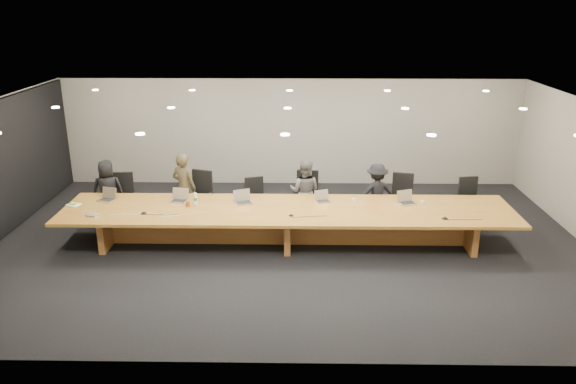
# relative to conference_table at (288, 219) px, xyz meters

# --- Properties ---
(ground) EXTENTS (12.00, 12.00, 0.00)m
(ground) POSITION_rel_conference_table_xyz_m (0.00, 0.00, -0.52)
(ground) COLOR black
(ground) RESTS_ON ground
(back_wall) EXTENTS (12.00, 0.02, 2.80)m
(back_wall) POSITION_rel_conference_table_xyz_m (0.00, 4.00, 0.88)
(back_wall) COLOR #AFAB9F
(back_wall) RESTS_ON ground
(conference_table) EXTENTS (9.00, 1.80, 0.75)m
(conference_table) POSITION_rel_conference_table_xyz_m (0.00, 0.00, 0.00)
(conference_table) COLOR #956220
(conference_table) RESTS_ON ground
(chair_far_left) EXTENTS (0.61, 0.61, 1.08)m
(chair_far_left) POSITION_rel_conference_table_xyz_m (-3.71, 1.24, 0.02)
(chair_far_left) COLOR black
(chair_far_left) RESTS_ON ground
(chair_left) EXTENTS (0.73, 0.73, 1.14)m
(chair_left) POSITION_rel_conference_table_xyz_m (-2.01, 1.22, 0.05)
(chair_left) COLOR black
(chair_left) RESTS_ON ground
(chair_mid_left) EXTENTS (0.64, 0.64, 1.00)m
(chair_mid_left) POSITION_rel_conference_table_xyz_m (-0.72, 1.20, -0.02)
(chair_mid_left) COLOR black
(chair_mid_left) RESTS_ON ground
(chair_mid_right) EXTENTS (0.66, 0.66, 1.15)m
(chair_mid_right) POSITION_rel_conference_table_xyz_m (0.39, 1.22, 0.05)
(chair_mid_right) COLOR black
(chair_mid_right) RESTS_ON ground
(chair_right) EXTENTS (0.68, 0.68, 1.10)m
(chair_right) POSITION_rel_conference_table_xyz_m (2.48, 1.22, 0.03)
(chair_right) COLOR black
(chair_right) RESTS_ON ground
(chair_far_right) EXTENTS (0.59, 0.59, 1.03)m
(chair_far_right) POSITION_rel_conference_table_xyz_m (4.01, 1.21, -0.01)
(chair_far_right) COLOR black
(chair_far_right) RESTS_ON ground
(person_a) EXTENTS (0.75, 0.56, 1.40)m
(person_a) POSITION_rel_conference_table_xyz_m (-4.00, 1.20, 0.18)
(person_a) COLOR black
(person_a) RESTS_ON ground
(person_b) EXTENTS (0.67, 0.56, 1.57)m
(person_b) POSITION_rel_conference_table_xyz_m (-2.31, 1.20, 0.26)
(person_b) COLOR #38301E
(person_b) RESTS_ON ground
(person_c) EXTENTS (0.80, 0.69, 1.42)m
(person_c) POSITION_rel_conference_table_xyz_m (0.35, 1.21, 0.19)
(person_c) COLOR #535355
(person_c) RESTS_ON ground
(person_d) EXTENTS (0.95, 0.67, 1.33)m
(person_d) POSITION_rel_conference_table_xyz_m (1.94, 1.26, 0.15)
(person_d) COLOR black
(person_d) RESTS_ON ground
(laptop_a) EXTENTS (0.40, 0.34, 0.26)m
(laptop_a) POSITION_rel_conference_table_xyz_m (-3.78, 0.42, 0.36)
(laptop_a) COLOR tan
(laptop_a) RESTS_ON conference_table
(laptop_b) EXTENTS (0.38, 0.31, 0.27)m
(laptop_b) POSITION_rel_conference_table_xyz_m (-2.26, 0.38, 0.36)
(laptop_b) COLOR beige
(laptop_b) RESTS_ON conference_table
(laptop_c) EXTENTS (0.42, 0.37, 0.27)m
(laptop_c) POSITION_rel_conference_table_xyz_m (-0.90, 0.29, 0.37)
(laptop_c) COLOR tan
(laptop_c) RESTS_ON conference_table
(laptop_d) EXTENTS (0.35, 0.30, 0.24)m
(laptop_d) POSITION_rel_conference_table_xyz_m (0.72, 0.42, 0.35)
(laptop_d) COLOR #BBAC8F
(laptop_d) RESTS_ON conference_table
(laptop_e) EXTENTS (0.41, 0.35, 0.27)m
(laptop_e) POSITION_rel_conference_table_xyz_m (2.44, 0.33, 0.36)
(laptop_e) COLOR #BDB290
(laptop_e) RESTS_ON conference_table
(water_bottle) EXTENTS (0.10, 0.10, 0.24)m
(water_bottle) POSITION_rel_conference_table_xyz_m (-1.88, 0.21, 0.35)
(water_bottle) COLOR silver
(water_bottle) RESTS_ON conference_table
(amber_mug) EXTENTS (0.10, 0.10, 0.10)m
(amber_mug) POSITION_rel_conference_table_xyz_m (-2.02, 0.10, 0.28)
(amber_mug) COLOR brown
(amber_mug) RESTS_ON conference_table
(paper_cup_near) EXTENTS (0.08, 0.08, 0.08)m
(paper_cup_near) POSITION_rel_conference_table_xyz_m (1.35, 0.42, 0.27)
(paper_cup_near) COLOR silver
(paper_cup_near) RESTS_ON conference_table
(paper_cup_far) EXTENTS (0.08, 0.08, 0.08)m
(paper_cup_far) POSITION_rel_conference_table_xyz_m (2.74, 0.30, 0.27)
(paper_cup_far) COLOR silver
(paper_cup_far) RESTS_ON conference_table
(notepad) EXTENTS (0.31, 0.29, 0.02)m
(notepad) POSITION_rel_conference_table_xyz_m (-4.35, 0.14, 0.24)
(notepad) COLOR white
(notepad) RESTS_ON conference_table
(lime_gadget) EXTENTS (0.14, 0.08, 0.02)m
(lime_gadget) POSITION_rel_conference_table_xyz_m (-4.37, 0.12, 0.26)
(lime_gadget) COLOR green
(lime_gadget) RESTS_ON notepad
(av_box) EXTENTS (0.24, 0.20, 0.03)m
(av_box) POSITION_rel_conference_table_xyz_m (-3.77, -0.45, 0.25)
(av_box) COLOR #A8A8AD
(av_box) RESTS_ON conference_table
(mic_left) EXTENTS (0.15, 0.15, 0.03)m
(mic_left) POSITION_rel_conference_table_xyz_m (-2.80, -0.32, 0.25)
(mic_left) COLOR black
(mic_left) RESTS_ON conference_table
(mic_center) EXTENTS (0.13, 0.13, 0.03)m
(mic_center) POSITION_rel_conference_table_xyz_m (0.07, -0.38, 0.24)
(mic_center) COLOR black
(mic_center) RESTS_ON conference_table
(mic_right) EXTENTS (0.15, 0.15, 0.03)m
(mic_right) POSITION_rel_conference_table_xyz_m (3.01, -0.50, 0.25)
(mic_right) COLOR black
(mic_right) RESTS_ON conference_table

